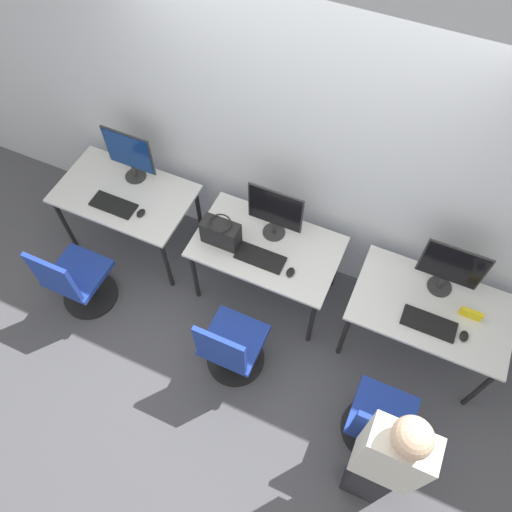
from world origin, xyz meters
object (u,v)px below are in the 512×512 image
at_px(monitor_center, 275,212).
at_px(office_chair_right, 379,424).
at_px(mouse_left, 141,213).
at_px(monitor_right, 451,268).
at_px(keyboard_center, 260,258).
at_px(keyboard_left, 113,205).
at_px(office_chair_center, 231,349).
at_px(keyboard_right, 429,323).
at_px(handbag, 221,233).
at_px(monitor_left, 129,154).
at_px(mouse_center, 290,272).
at_px(office_chair_left, 76,281).
at_px(mouse_right, 464,336).
at_px(person_right, 384,462).

xyz_separation_m(monitor_center, office_chair_right, (1.25, -1.00, -0.63)).
height_order(mouse_left, monitor_right, monitor_right).
bearing_deg(keyboard_center, monitor_right, 13.51).
xyz_separation_m(keyboard_left, office_chair_center, (1.37, -0.62, -0.37)).
height_order(keyboard_center, keyboard_right, same).
height_order(mouse_left, keyboard_right, mouse_left).
relative_size(keyboard_left, monitor_right, 0.78).
bearing_deg(office_chair_right, keyboard_left, 164.78).
distance_m(mouse_left, keyboard_center, 1.07).
distance_m(monitor_center, handbag, 0.45).
bearing_deg(keyboard_left, monitor_left, 90.00).
bearing_deg(mouse_center, monitor_right, 18.16).
bearing_deg(office_chair_left, mouse_right, 11.69).
xyz_separation_m(keyboard_right, person_right, (-0.05, -1.08, 0.15)).
bearing_deg(monitor_center, keyboard_left, -167.44).
bearing_deg(keyboard_left, monitor_center, 12.56).
bearing_deg(office_chair_right, person_right, -85.33).
height_order(monitor_center, monitor_right, same).
bearing_deg(office_chair_right, monitor_left, 157.73).
xyz_separation_m(office_chair_left, office_chair_right, (2.65, -0.09, 0.00)).
distance_m(mouse_left, office_chair_left, 0.80).
height_order(mouse_left, mouse_center, same).
height_order(mouse_left, office_chair_right, office_chair_right).
bearing_deg(mouse_right, person_right, -105.53).
bearing_deg(office_chair_left, keyboard_left, 82.62).
xyz_separation_m(mouse_left, monitor_center, (1.07, 0.28, 0.26)).
distance_m(mouse_center, office_chair_center, 0.75).
bearing_deg(keyboard_center, mouse_left, -179.54).
relative_size(office_chair_center, handbag, 2.90).
height_order(mouse_left, keyboard_center, mouse_left).
xyz_separation_m(office_chair_right, person_right, (0.03, -0.37, 0.52)).
distance_m(keyboard_left, person_right, 2.82).
xyz_separation_m(monitor_left, keyboard_right, (2.66, -0.35, -0.26)).
relative_size(mouse_center, office_chair_center, 0.10).
bearing_deg(handbag, mouse_center, -4.96).
relative_size(monitor_left, mouse_center, 5.55).
xyz_separation_m(keyboard_left, mouse_right, (2.90, 0.01, 0.01)).
height_order(monitor_left, mouse_left, monitor_left).
relative_size(office_chair_right, person_right, 0.54).
distance_m(keyboard_center, person_right, 1.69).
bearing_deg(keyboard_right, keyboard_center, 179.31).
bearing_deg(monitor_center, person_right, -46.85).
distance_m(monitor_center, mouse_center, 0.48).
height_order(monitor_left, person_right, person_right).
distance_m(office_chair_left, keyboard_center, 1.59).
distance_m(monitor_left, mouse_left, 0.50).
bearing_deg(keyboard_center, handbag, 176.19).
bearing_deg(office_chair_right, handbag, 154.85).
distance_m(monitor_right, office_chair_right, 1.22).
relative_size(keyboard_left, office_chair_right, 0.45).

